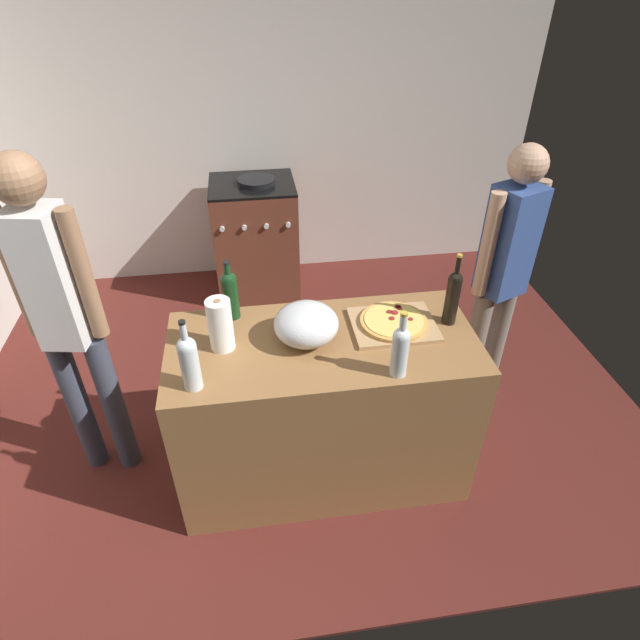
% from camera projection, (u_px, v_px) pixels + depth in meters
% --- Properties ---
extents(ground_plane, '(4.48, 3.44, 0.02)m').
position_uv_depth(ground_plane, '(276.00, 371.00, 3.59)').
color(ground_plane, '#511E19').
extents(kitchen_wall_rear, '(4.48, 0.10, 2.60)m').
position_uv_depth(kitchen_wall_rear, '(253.00, 116.00, 4.00)').
color(kitchen_wall_rear, beige).
rests_on(kitchen_wall_rear, ground_plane).
extents(counter, '(1.45, 0.68, 0.88)m').
position_uv_depth(counter, '(323.00, 409.00, 2.68)').
color(counter, olive).
rests_on(counter, ground_plane).
extents(cutting_board, '(0.40, 0.32, 0.02)m').
position_uv_depth(cutting_board, '(393.00, 325.00, 2.51)').
color(cutting_board, tan).
rests_on(cutting_board, counter).
extents(pizza, '(0.32, 0.32, 0.03)m').
position_uv_depth(pizza, '(394.00, 321.00, 2.50)').
color(pizza, tan).
rests_on(pizza, cutting_board).
extents(mixing_bowl, '(0.30, 0.30, 0.18)m').
position_uv_depth(mixing_bowl, '(306.00, 324.00, 2.38)').
color(mixing_bowl, '#B2B2B7').
rests_on(mixing_bowl, counter).
extents(paper_towel_roll, '(0.11, 0.11, 0.25)m').
position_uv_depth(paper_towel_roll, '(220.00, 325.00, 2.31)').
color(paper_towel_roll, white).
rests_on(paper_towel_roll, counter).
extents(wine_bottle_amber, '(0.08, 0.08, 0.31)m').
position_uv_depth(wine_bottle_amber, '(230.00, 293.00, 2.50)').
color(wine_bottle_amber, '#143819').
rests_on(wine_bottle_amber, counter).
extents(wine_bottle_clear, '(0.07, 0.07, 0.32)m').
position_uv_depth(wine_bottle_clear, '(400.00, 349.00, 2.16)').
color(wine_bottle_clear, silver).
rests_on(wine_bottle_clear, counter).
extents(wine_bottle_dark, '(0.07, 0.07, 0.37)m').
position_uv_depth(wine_bottle_dark, '(453.00, 295.00, 2.45)').
color(wine_bottle_dark, black).
rests_on(wine_bottle_dark, counter).
extents(wine_bottle_green, '(0.08, 0.08, 0.34)m').
position_uv_depth(wine_bottle_green, '(189.00, 360.00, 2.09)').
color(wine_bottle_green, silver).
rests_on(wine_bottle_green, counter).
extents(stove, '(0.64, 0.58, 0.96)m').
position_uv_depth(stove, '(256.00, 238.00, 4.16)').
color(stove, brown).
rests_on(stove, ground_plane).
extents(person_in_stripes, '(0.36, 0.23, 1.75)m').
position_uv_depth(person_in_stripes, '(64.00, 313.00, 2.37)').
color(person_in_stripes, '#383D4C').
rests_on(person_in_stripes, ground_plane).
extents(person_in_red, '(0.37, 0.27, 1.62)m').
position_uv_depth(person_in_red, '(503.00, 270.00, 2.85)').
color(person_in_red, slate).
rests_on(person_in_red, ground_plane).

